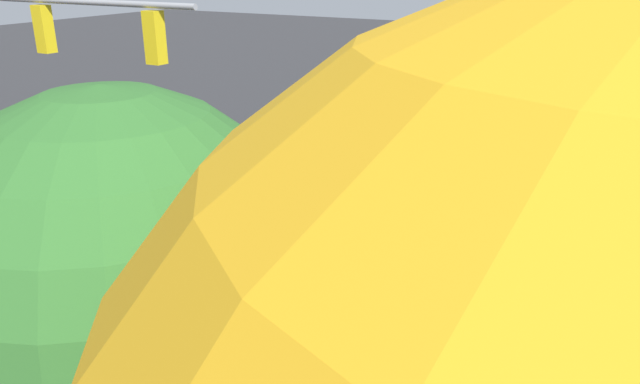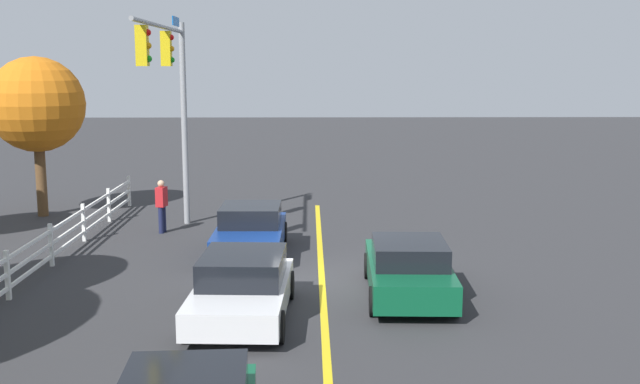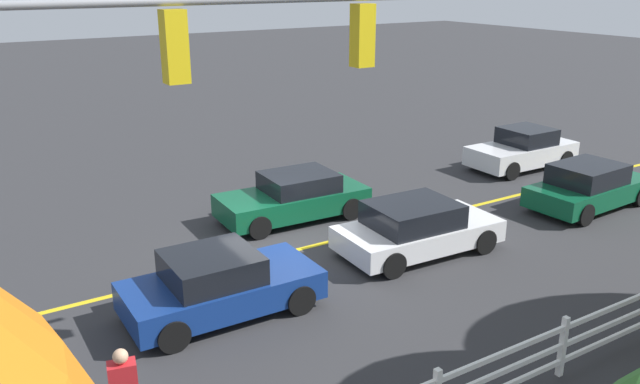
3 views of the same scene
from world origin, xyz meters
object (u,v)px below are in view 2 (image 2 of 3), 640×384
pedestrian (162,204)px  tree_0 (36,105)px  car_2 (408,269)px  car_3 (242,287)px  car_4 (250,231)px

pedestrian → tree_0: size_ratio=0.30×
car_2 → car_3: size_ratio=1.02×
pedestrian → tree_0: (2.78, 4.77, 2.98)m
car_2 → pedestrian: pedestrian is taller
tree_0 → car_2: bearing=-129.3°
car_2 → pedestrian: (6.80, 6.96, 0.28)m
car_4 → pedestrian: size_ratio=2.37×
car_4 → tree_0: bearing=-124.9°
car_3 → tree_0: (10.99, 8.04, 3.25)m
car_2 → tree_0: 15.49m
pedestrian → tree_0: tree_0 is taller
tree_0 → car_4: bearing=-125.5°
car_2 → pedestrian: size_ratio=2.54×
pedestrian → car_2: bearing=-32.4°
car_4 → pedestrian: pedestrian is taller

